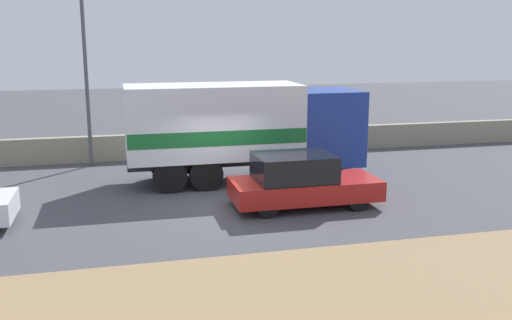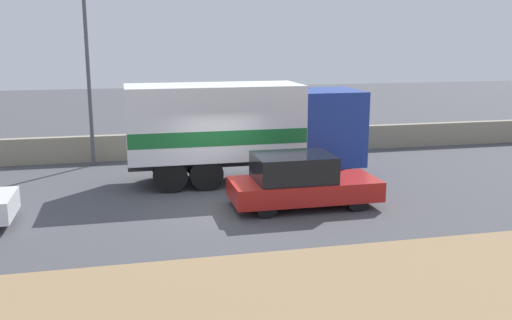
# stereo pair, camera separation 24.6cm
# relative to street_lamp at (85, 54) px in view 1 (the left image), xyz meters

# --- Properties ---
(ground_plane) EXTENTS (80.00, 80.00, 0.00)m
(ground_plane) POSITION_rel_street_lamp_xyz_m (4.06, -6.40, -4.17)
(ground_plane) COLOR #47474C
(stone_wall_backdrop) EXTENTS (60.00, 0.35, 1.01)m
(stone_wall_backdrop) POSITION_rel_street_lamp_xyz_m (4.06, 0.69, -3.66)
(stone_wall_backdrop) COLOR gray
(stone_wall_backdrop) RESTS_ON ground_plane
(street_lamp) EXTENTS (0.56, 0.28, 7.23)m
(street_lamp) POSITION_rel_street_lamp_xyz_m (0.00, 0.00, 0.00)
(street_lamp) COLOR #4C4C51
(street_lamp) RESTS_ON ground_plane
(box_truck) EXTENTS (7.83, 2.35, 3.26)m
(box_truck) POSITION_rel_street_lamp_xyz_m (5.01, -3.58, -2.32)
(box_truck) COLOR navy
(box_truck) RESTS_ON ground_plane
(car_hatchback) EXTENTS (4.21, 1.81, 1.54)m
(car_hatchback) POSITION_rel_street_lamp_xyz_m (6.00, -6.95, -3.42)
(car_hatchback) COLOR #B21E19
(car_hatchback) RESTS_ON ground_plane
(pedestrian) EXTENTS (0.40, 0.40, 1.84)m
(pedestrian) POSITION_rel_street_lamp_xyz_m (9.76, -0.39, -3.21)
(pedestrian) COLOR #473828
(pedestrian) RESTS_ON ground_plane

